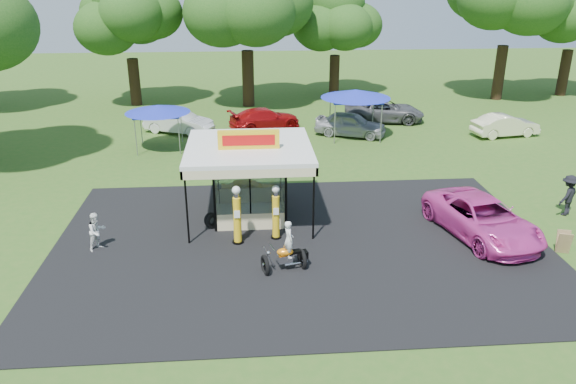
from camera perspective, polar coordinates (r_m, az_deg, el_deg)
name	(u,v)px	position (r m, az deg, el deg)	size (l,w,h in m)	color
ground	(306,269)	(21.24, 1.85, -7.85)	(120.00, 120.00, 0.00)	#315B1C
asphalt_apron	(301,244)	(22.98, 1.31, -5.35)	(20.00, 14.00, 0.04)	black
gas_station_kiosk	(250,180)	(24.91, -3.91, 1.26)	(5.40, 5.40, 4.18)	white
gas_pump_left	(237,216)	(22.68, -5.19, -2.49)	(0.47, 0.47, 2.51)	black
gas_pump_right	(276,213)	(23.03, -1.25, -2.19)	(0.44, 0.44, 2.37)	black
motorcycle	(287,251)	(20.82, -0.10, -5.96)	(1.81, 1.18, 2.06)	black
spare_tires	(212,221)	(24.54, -7.73, -2.89)	(0.84, 0.79, 0.69)	black
a_frame_sign	(564,242)	(24.68, 26.21, -4.61)	(0.55, 0.59, 0.91)	#593819
kiosk_car	(250,189)	(27.44, -3.91, 0.32)	(1.13, 2.82, 0.96)	yellow
pink_sedan	(482,218)	(24.75, 19.13, -2.53)	(2.70, 5.86, 1.63)	#E03CA4
spectator_west	(97,231)	(23.55, -18.85, -3.81)	(0.77, 0.60, 1.57)	white
spectator_east_a	(568,195)	(28.34, 26.56, -0.30)	(1.23, 0.71, 1.90)	black
bg_car_a	(179,122)	(39.19, -11.05, 7.03)	(1.66, 4.75, 1.57)	white
bg_car_b	(265,119)	(39.56, -2.39, 7.46)	(2.03, 4.99, 1.45)	#9E0C0E
bg_car_c	(351,124)	(38.01, 6.37, 6.87)	(1.90, 4.71, 1.61)	#A1A1A5
bg_car_d	(384,111)	(42.07, 9.73, 8.14)	(2.66, 5.76, 1.60)	#565658
bg_car_e	(505,125)	(40.45, 21.21, 6.33)	(1.55, 4.46, 1.47)	#EEEBB6
tent_west	(158,109)	(35.48, -13.11, 8.20)	(3.95, 3.95, 2.76)	gray
tent_east	(356,94)	(37.29, 6.89, 9.84)	(4.56, 4.56, 3.18)	gray
oak_far_b	(128,21)	(47.61, -15.90, 16.35)	(8.73, 8.73, 10.41)	black
oak_far_c	(246,4)	(45.65, -4.27, 18.54)	(10.64, 10.64, 12.54)	black
oak_far_d	(336,23)	(49.95, 4.88, 16.73)	(8.13, 8.13, 9.68)	black
oak_far_e	(509,1)	(51.27, 21.57, 17.58)	(10.55, 10.55, 12.55)	black
oak_far_f	(575,14)	(55.33, 27.10, 15.78)	(8.90, 8.90, 10.72)	black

